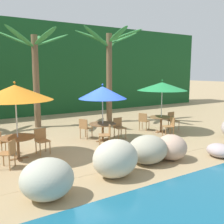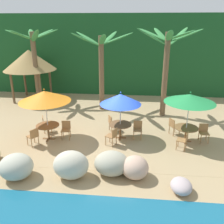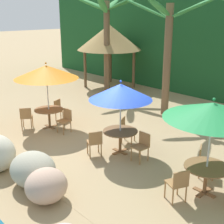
% 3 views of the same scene
% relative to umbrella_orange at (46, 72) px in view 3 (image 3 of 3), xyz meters
% --- Properties ---
extents(ground_plane, '(120.00, 120.00, 0.00)m').
position_rel_umbrella_orange_xyz_m(ground_plane, '(3.05, 0.17, -2.19)').
color(ground_plane, tan).
extents(terrace_deck, '(18.00, 5.20, 0.01)m').
position_rel_umbrella_orange_xyz_m(terrace_deck, '(3.05, 0.17, -2.18)').
color(terrace_deck, tan).
rests_on(terrace_deck, ground).
extents(rock_seawall, '(14.61, 2.59, 1.04)m').
position_rel_umbrella_orange_xyz_m(rock_seawall, '(4.06, -2.92, -1.77)').
color(rock_seawall, '#B6AC90').
rests_on(rock_seawall, ground).
extents(umbrella_orange, '(2.38, 2.38, 2.54)m').
position_rel_umbrella_orange_xyz_m(umbrella_orange, '(0.00, 0.00, 0.00)').
color(umbrella_orange, silver).
rests_on(umbrella_orange, ground).
extents(dining_table_orange, '(1.10, 1.10, 0.74)m').
position_rel_umbrella_orange_xyz_m(dining_table_orange, '(0.00, -0.00, -1.57)').
color(dining_table_orange, brown).
rests_on(dining_table_orange, ground).
extents(chair_orange_seaward, '(0.46, 0.47, 0.87)m').
position_rel_umbrella_orange_xyz_m(chair_orange_seaward, '(0.83, 0.18, -1.67)').
color(chair_orange_seaward, '#9E7042').
rests_on(chair_orange_seaward, ground).
extents(chair_orange_inland, '(0.55, 0.55, 0.87)m').
position_rel_umbrella_orange_xyz_m(chair_orange_inland, '(-0.40, 0.75, -1.67)').
color(chair_orange_inland, '#9E7042').
rests_on(chair_orange_inland, ground).
extents(chair_orange_left, '(0.59, 0.59, 0.87)m').
position_rel_umbrella_orange_xyz_m(chair_orange_left, '(-0.42, -0.74, -1.67)').
color(chair_orange_left, '#9E7042').
rests_on(chair_orange_left, ground).
extents(umbrella_blue, '(1.95, 1.95, 2.36)m').
position_rel_umbrella_orange_xyz_m(umbrella_blue, '(3.46, 0.46, -0.18)').
color(umbrella_blue, silver).
rests_on(umbrella_blue, ground).
extents(dining_table_blue, '(1.10, 1.10, 0.74)m').
position_rel_umbrella_orange_xyz_m(dining_table_blue, '(3.46, 0.46, -1.57)').
color(dining_table_blue, brown).
rests_on(dining_table_blue, ground).
extents(chair_blue_seaward, '(0.42, 0.43, 0.87)m').
position_rel_umbrella_orange_xyz_m(chair_blue_seaward, '(4.31, 0.54, -1.67)').
color(chair_blue_seaward, '#9E7042').
rests_on(chair_blue_seaward, ground).
extents(chair_blue_inland, '(0.57, 0.57, 0.87)m').
position_rel_umbrella_orange_xyz_m(chair_blue_inland, '(3.00, 1.18, -1.67)').
color(chair_blue_inland, '#9E7042').
rests_on(chair_blue_inland, ground).
extents(chair_blue_left, '(0.57, 0.56, 0.87)m').
position_rel_umbrella_orange_xyz_m(chair_blue_left, '(3.17, -0.34, -1.67)').
color(chair_blue_left, '#9E7042').
rests_on(chair_blue_left, ground).
extents(umbrella_green, '(2.29, 2.29, 2.47)m').
position_rel_umbrella_orange_xyz_m(umbrella_green, '(6.57, 0.37, -0.02)').
color(umbrella_green, silver).
rests_on(umbrella_green, ground).
extents(dining_table_green, '(1.10, 1.10, 0.74)m').
position_rel_umbrella_orange_xyz_m(dining_table_green, '(6.57, 0.37, -1.57)').
color(dining_table_green, brown).
rests_on(dining_table_green, ground).
extents(chair_green_inland, '(0.58, 0.57, 0.87)m').
position_rel_umbrella_orange_xyz_m(chair_green_inland, '(6.09, 1.07, -1.67)').
color(chair_green_inland, '#9E7042').
rests_on(chair_green_inland, ground).
extents(chair_green_left, '(0.55, 0.55, 0.87)m').
position_rel_umbrella_orange_xyz_m(chair_green_left, '(6.34, -0.46, -1.67)').
color(chair_green_left, '#9E7042').
rests_on(chair_green_left, ground).
extents(palm_tree_nearest, '(3.34, 3.15, 5.02)m').
position_rel_umbrella_orange_xyz_m(palm_tree_nearest, '(-2.51, 5.27, 1.27)').
color(palm_tree_nearest, brown).
rests_on(palm_tree_nearest, ground).
extents(palm_tree_second, '(3.74, 3.77, 4.87)m').
position_rel_umbrella_orange_xyz_m(palm_tree_second, '(1.99, 4.60, 1.13)').
color(palm_tree_second, brown).
rests_on(palm_tree_second, ground).
extents(palapa_hut, '(3.65, 3.65, 3.59)m').
position_rel_umbrella_orange_xyz_m(palapa_hut, '(-3.33, 6.17, 0.69)').
color(palapa_hut, brown).
rests_on(palapa_hut, ground).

